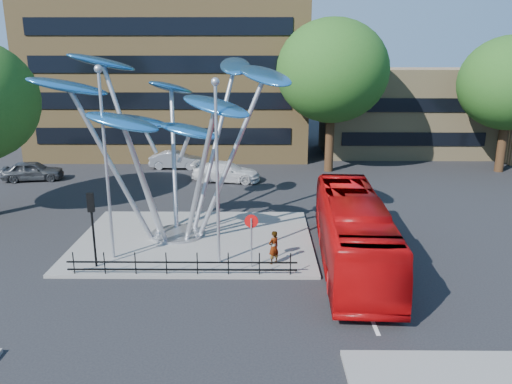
{
  "coord_description": "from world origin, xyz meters",
  "views": [
    {
      "loc": [
        2.4,
        -18.18,
        9.44
      ],
      "look_at": [
        2.19,
        4.0,
        3.22
      ],
      "focal_mm": 35.0,
      "sensor_mm": 36.0,
      "label": 1
    }
  ],
  "objects_px": {
    "no_entry_sign_island": "(251,232)",
    "parked_car_left": "(33,171)",
    "tree_far": "(510,83)",
    "pedestrian": "(274,247)",
    "traffic_light_island": "(92,214)",
    "parked_car_right": "(226,172)",
    "street_lamp_right": "(217,157)",
    "parked_car_mid": "(176,160)",
    "red_bus": "(353,232)",
    "tree_right": "(332,71)",
    "leaf_sculpture": "(171,106)",
    "street_lamp_left": "(105,148)"
  },
  "relations": [
    {
      "from": "no_entry_sign_island",
      "to": "parked_car_left",
      "type": "relative_size",
      "value": 0.55
    },
    {
      "from": "tree_far",
      "to": "pedestrian",
      "type": "relative_size",
      "value": 6.92
    },
    {
      "from": "traffic_light_island",
      "to": "parked_car_right",
      "type": "bearing_deg",
      "value": 73.31
    },
    {
      "from": "street_lamp_right",
      "to": "tree_far",
      "type": "bearing_deg",
      "value": 41.47
    },
    {
      "from": "parked_car_left",
      "to": "parked_car_right",
      "type": "xyz_separation_m",
      "value": [
        14.78,
        -0.16,
        -0.01
      ]
    },
    {
      "from": "pedestrian",
      "to": "parked_car_left",
      "type": "distance_m",
      "value": 23.92
    },
    {
      "from": "street_lamp_right",
      "to": "parked_car_mid",
      "type": "bearing_deg",
      "value": 104.67
    },
    {
      "from": "red_bus",
      "to": "street_lamp_right",
      "type": "bearing_deg",
      "value": -175.5
    },
    {
      "from": "tree_right",
      "to": "pedestrian",
      "type": "distance_m",
      "value": 20.99
    },
    {
      "from": "tree_right",
      "to": "street_lamp_right",
      "type": "xyz_separation_m",
      "value": [
        -7.5,
        -19.0,
        -2.94
      ]
    },
    {
      "from": "parked_car_mid",
      "to": "pedestrian",
      "type": "bearing_deg",
      "value": -156.8
    },
    {
      "from": "no_entry_sign_island",
      "to": "parked_car_right",
      "type": "distance_m",
      "value": 16.17
    },
    {
      "from": "leaf_sculpture",
      "to": "tree_far",
      "type": "bearing_deg",
      "value": 32.48
    },
    {
      "from": "street_lamp_right",
      "to": "no_entry_sign_island",
      "type": "bearing_deg",
      "value": -17.87
    },
    {
      "from": "traffic_light_island",
      "to": "no_entry_sign_island",
      "type": "relative_size",
      "value": 1.4
    },
    {
      "from": "tree_right",
      "to": "parked_car_right",
      "type": "bearing_deg",
      "value": -156.91
    },
    {
      "from": "parked_car_left",
      "to": "leaf_sculpture",
      "type": "bearing_deg",
      "value": -142.57
    },
    {
      "from": "traffic_light_island",
      "to": "parked_car_right",
      "type": "xyz_separation_m",
      "value": [
        4.8,
        16.0,
        -1.87
      ]
    },
    {
      "from": "leaf_sculpture",
      "to": "street_lamp_left",
      "type": "height_order",
      "value": "leaf_sculpture"
    },
    {
      "from": "no_entry_sign_island",
      "to": "red_bus",
      "type": "relative_size",
      "value": 0.21
    },
    {
      "from": "tree_right",
      "to": "leaf_sculpture",
      "type": "relative_size",
      "value": 0.95
    },
    {
      "from": "street_lamp_right",
      "to": "pedestrian",
      "type": "relative_size",
      "value": 5.32
    },
    {
      "from": "street_lamp_right",
      "to": "parked_car_left",
      "type": "bearing_deg",
      "value": 134.68
    },
    {
      "from": "leaf_sculpture",
      "to": "street_lamp_right",
      "type": "relative_size",
      "value": 1.53
    },
    {
      "from": "street_lamp_left",
      "to": "tree_far",
      "type": "bearing_deg",
      "value": 34.92
    },
    {
      "from": "no_entry_sign_island",
      "to": "parked_car_right",
      "type": "height_order",
      "value": "no_entry_sign_island"
    },
    {
      "from": "street_lamp_right",
      "to": "parked_car_right",
      "type": "relative_size",
      "value": 1.62
    },
    {
      "from": "street_lamp_left",
      "to": "parked_car_right",
      "type": "xyz_separation_m",
      "value": [
        4.3,
        15.0,
        -4.61
      ]
    },
    {
      "from": "street_lamp_right",
      "to": "parked_car_left",
      "type": "height_order",
      "value": "street_lamp_right"
    },
    {
      "from": "street_lamp_left",
      "to": "parked_car_mid",
      "type": "distance_m",
      "value": 19.93
    },
    {
      "from": "tree_right",
      "to": "traffic_light_island",
      "type": "height_order",
      "value": "tree_right"
    },
    {
      "from": "tree_right",
      "to": "no_entry_sign_island",
      "type": "xyz_separation_m",
      "value": [
        -6.0,
        -19.48,
        -6.22
      ]
    },
    {
      "from": "street_lamp_left",
      "to": "parked_car_left",
      "type": "distance_m",
      "value": 19.0
    },
    {
      "from": "tree_far",
      "to": "leaf_sculpture",
      "type": "distance_m",
      "value": 28.53
    },
    {
      "from": "street_lamp_left",
      "to": "parked_car_right",
      "type": "height_order",
      "value": "street_lamp_left"
    },
    {
      "from": "leaf_sculpture",
      "to": "pedestrian",
      "type": "xyz_separation_m",
      "value": [
        5.07,
        -3.79,
        -5.94
      ]
    },
    {
      "from": "parked_car_left",
      "to": "traffic_light_island",
      "type": "bearing_deg",
      "value": -158.02
    },
    {
      "from": "red_bus",
      "to": "pedestrian",
      "type": "relative_size",
      "value": 7.36
    },
    {
      "from": "tree_far",
      "to": "street_lamp_right",
      "type": "relative_size",
      "value": 1.3
    },
    {
      "from": "street_lamp_left",
      "to": "parked_car_right",
      "type": "distance_m",
      "value": 16.27
    },
    {
      "from": "parked_car_left",
      "to": "parked_car_right",
      "type": "bearing_deg",
      "value": -100.34
    },
    {
      "from": "street_lamp_right",
      "to": "parked_car_mid",
      "type": "relative_size",
      "value": 1.89
    },
    {
      "from": "street_lamp_right",
      "to": "pedestrian",
      "type": "xyz_separation_m",
      "value": [
        2.5,
        -0.11,
        -4.16
      ]
    },
    {
      "from": "tree_far",
      "to": "pedestrian",
      "type": "xyz_separation_m",
      "value": [
        -19.0,
        -19.11,
        -6.18
      ]
    },
    {
      "from": "pedestrian",
      "to": "parked_car_right",
      "type": "bearing_deg",
      "value": -118.39
    },
    {
      "from": "street_lamp_right",
      "to": "parked_car_left",
      "type": "relative_size",
      "value": 1.88
    },
    {
      "from": "street_lamp_right",
      "to": "pedestrian",
      "type": "bearing_deg",
      "value": -2.54
    },
    {
      "from": "red_bus",
      "to": "parked_car_left",
      "type": "xyz_separation_m",
      "value": [
        -21.58,
        15.51,
        -0.85
      ]
    },
    {
      "from": "traffic_light_island",
      "to": "red_bus",
      "type": "bearing_deg",
      "value": 3.23
    },
    {
      "from": "tree_right",
      "to": "parked_car_right",
      "type": "height_order",
      "value": "tree_right"
    }
  ]
}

